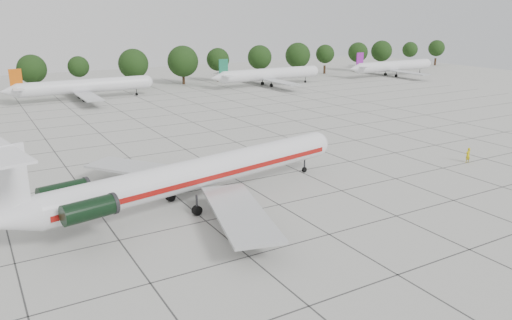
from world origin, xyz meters
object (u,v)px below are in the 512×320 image
at_px(main_airliner, 187,176).
at_px(ground_crew, 468,155).
at_px(bg_airliner_d, 270,74).
at_px(bg_airliner_e, 393,66).
at_px(bg_airliner_c, 84,86).

relative_size(main_airliner, ground_crew, 19.92).
relative_size(main_airliner, bg_airliner_d, 1.35).
distance_m(ground_crew, bg_airliner_e, 89.85).
relative_size(main_airliner, bg_airliner_c, 1.35).
height_order(main_airliner, bg_airliner_d, main_airliner).
relative_size(ground_crew, bg_airliner_d, 0.07).
xyz_separation_m(bg_airliner_c, bg_airliner_e, (88.38, -3.38, 0.00)).
relative_size(bg_airliner_d, bg_airliner_e, 1.00).
bearing_deg(bg_airliner_e, bg_airliner_d, 178.08).
height_order(ground_crew, bg_airliner_e, bg_airliner_e).
bearing_deg(bg_airliner_d, ground_crew, -101.42).
height_order(bg_airliner_c, bg_airliner_e, same).
relative_size(main_airliner, bg_airliner_e, 1.35).
bearing_deg(bg_airliner_c, bg_airliner_d, -2.44).
bearing_deg(bg_airliner_e, bg_airliner_c, 177.81).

